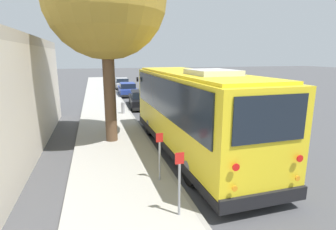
{
  "coord_description": "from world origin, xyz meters",
  "views": [
    {
      "loc": [
        -10.17,
        4.12,
        3.93
      ],
      "look_at": [
        1.08,
        0.96,
        1.3
      ],
      "focal_mm": 28.0,
      "sensor_mm": 36.0,
      "label": 1
    }
  ],
  "objects_px": {
    "parked_sedan_black": "(141,99)",
    "fire_hydrant": "(123,107)",
    "sign_post_near": "(179,183)",
    "parked_sedan_blue": "(127,89)",
    "shuttle_bus": "(192,108)",
    "sign_post_far": "(160,156)",
    "parked_sedan_silver": "(122,84)"
  },
  "relations": [
    {
      "from": "parked_sedan_black",
      "to": "sign_post_near",
      "type": "xyz_separation_m",
      "value": [
        -14.87,
        1.66,
        0.38
      ]
    },
    {
      "from": "sign_post_near",
      "to": "parked_sedan_silver",
      "type": "bearing_deg",
      "value": -3.09
    },
    {
      "from": "parked_sedan_blue",
      "to": "sign_post_far",
      "type": "distance_m",
      "value": 19.57
    },
    {
      "from": "parked_sedan_black",
      "to": "parked_sedan_blue",
      "type": "xyz_separation_m",
      "value": [
        6.59,
        0.23,
        -0.0
      ]
    },
    {
      "from": "fire_hydrant",
      "to": "shuttle_bus",
      "type": "bearing_deg",
      "value": -165.44
    },
    {
      "from": "shuttle_bus",
      "to": "sign_post_far",
      "type": "distance_m",
      "value": 3.25
    },
    {
      "from": "shuttle_bus",
      "to": "sign_post_near",
      "type": "xyz_separation_m",
      "value": [
        -4.36,
        1.96,
        -0.91
      ]
    },
    {
      "from": "shuttle_bus",
      "to": "fire_hydrant",
      "type": "height_order",
      "value": "shuttle_bus"
    },
    {
      "from": "parked_sedan_black",
      "to": "parked_sedan_silver",
      "type": "height_order",
      "value": "parked_sedan_silver"
    },
    {
      "from": "shuttle_bus",
      "to": "fire_hydrant",
      "type": "distance_m",
      "value": 8.09
    },
    {
      "from": "parked_sedan_black",
      "to": "fire_hydrant",
      "type": "bearing_deg",
      "value": 152.84
    },
    {
      "from": "shuttle_bus",
      "to": "parked_sedan_black",
      "type": "bearing_deg",
      "value": 0.39
    },
    {
      "from": "sign_post_near",
      "to": "fire_hydrant",
      "type": "distance_m",
      "value": 12.09
    },
    {
      "from": "parked_sedan_blue",
      "to": "parked_sedan_silver",
      "type": "xyz_separation_m",
      "value": [
        5.94,
        -0.05,
        0.01
      ]
    },
    {
      "from": "parked_sedan_blue",
      "to": "sign_post_far",
      "type": "bearing_deg",
      "value": 177.46
    },
    {
      "from": "sign_post_far",
      "to": "parked_sedan_blue",
      "type": "bearing_deg",
      "value": -4.19
    },
    {
      "from": "parked_sedan_blue",
      "to": "sign_post_near",
      "type": "bearing_deg",
      "value": 177.84
    },
    {
      "from": "sign_post_far",
      "to": "fire_hydrant",
      "type": "height_order",
      "value": "sign_post_far"
    },
    {
      "from": "shuttle_bus",
      "to": "parked_sedan_silver",
      "type": "relative_size",
      "value": 2.37
    },
    {
      "from": "parked_sedan_blue",
      "to": "sign_post_near",
      "type": "distance_m",
      "value": 21.51
    },
    {
      "from": "parked_sedan_blue",
      "to": "sign_post_near",
      "type": "xyz_separation_m",
      "value": [
        -21.46,
        1.43,
        0.38
      ]
    },
    {
      "from": "sign_post_near",
      "to": "sign_post_far",
      "type": "relative_size",
      "value": 1.06
    },
    {
      "from": "sign_post_near",
      "to": "fire_hydrant",
      "type": "relative_size",
      "value": 1.98
    },
    {
      "from": "sign_post_near",
      "to": "sign_post_far",
      "type": "distance_m",
      "value": 1.95
    },
    {
      "from": "shuttle_bus",
      "to": "parked_sedan_blue",
      "type": "relative_size",
      "value": 2.11
    },
    {
      "from": "shuttle_bus",
      "to": "parked_sedan_silver",
      "type": "height_order",
      "value": "shuttle_bus"
    },
    {
      "from": "shuttle_bus",
      "to": "fire_hydrant",
      "type": "bearing_deg",
      "value": 13.3
    },
    {
      "from": "parked_sedan_silver",
      "to": "fire_hydrant",
      "type": "xyz_separation_m",
      "value": [
        -15.32,
        1.52,
        -0.05
      ]
    },
    {
      "from": "shuttle_bus",
      "to": "sign_post_far",
      "type": "bearing_deg",
      "value": 139.66
    },
    {
      "from": "sign_post_near",
      "to": "parked_sedan_blue",
      "type": "bearing_deg",
      "value": -3.81
    },
    {
      "from": "fire_hydrant",
      "to": "sign_post_far",
      "type": "bearing_deg",
      "value": -179.74
    },
    {
      "from": "shuttle_bus",
      "to": "parked_sedan_blue",
      "type": "xyz_separation_m",
      "value": [
        17.1,
        0.53,
        -1.29
      ]
    }
  ]
}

